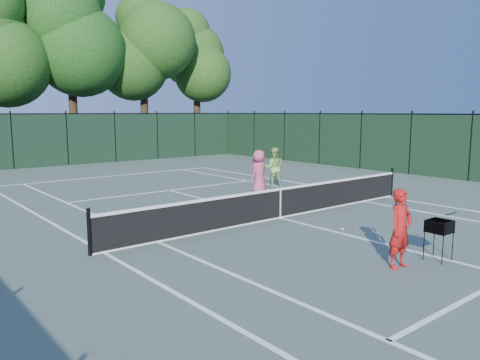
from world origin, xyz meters
TOP-DOWN VIEW (x-y plane):
  - ground at (0.00, 0.00)m, footprint 90.00×90.00m
  - sideline_doubles_left at (-5.49, 0.00)m, footprint 0.10×23.77m
  - sideline_doubles_right at (5.49, 0.00)m, footprint 0.10×23.77m
  - sideline_singles_left at (-4.12, 0.00)m, footprint 0.10×23.77m
  - sideline_singles_right at (4.12, 0.00)m, footprint 0.10×23.77m
  - baseline_far at (0.00, 11.88)m, footprint 10.97×0.10m
  - service_line_far at (0.00, 6.40)m, footprint 8.23×0.10m
  - center_service_line at (0.00, 0.00)m, footprint 0.10×12.80m
  - tennis_net at (0.00, 0.00)m, footprint 11.69×0.09m
  - fence_far at (0.00, 18.00)m, footprint 24.00×0.05m
  - fence_right at (12.00, 0.00)m, footprint 0.05×36.00m
  - tree_3 at (2.00, 22.30)m, footprint 7.00×7.00m
  - tree_4 at (7.00, 21.60)m, footprint 6.20×6.20m
  - tree_5 at (12.00, 22.10)m, footprint 5.80×5.80m
  - coach at (-1.23, -4.75)m, footprint 0.92×0.59m
  - player_pink at (2.11, 3.32)m, footprint 0.96×0.77m
  - player_green at (3.71, 4.22)m, footprint 1.03×0.99m
  - ball_hopper at (-0.18, -5.01)m, footprint 0.48×0.48m
  - loose_ball_midcourt at (0.28, -2.10)m, footprint 0.07×0.07m

SIDE VIEW (x-z plane):
  - ground at x=0.00m, z-range 0.00..0.00m
  - sideline_doubles_left at x=-5.49m, z-range 0.00..0.01m
  - sideline_doubles_right at x=5.49m, z-range 0.00..0.01m
  - sideline_singles_left at x=-4.12m, z-range 0.00..0.01m
  - sideline_singles_right at x=4.12m, z-range 0.00..0.01m
  - baseline_far at x=0.00m, z-range 0.00..0.01m
  - service_line_far at x=0.00m, z-range 0.00..0.01m
  - center_service_line at x=0.00m, z-range 0.00..0.01m
  - loose_ball_midcourt at x=0.28m, z-range 0.00..0.07m
  - tennis_net at x=0.00m, z-range -0.05..1.01m
  - ball_hopper at x=-0.18m, z-range 0.30..1.17m
  - coach at x=-1.23m, z-range 0.00..1.62m
  - player_green at x=3.71m, z-range 0.00..1.68m
  - player_pink at x=2.11m, z-range 0.00..1.72m
  - fence_far at x=0.00m, z-range 0.00..3.00m
  - fence_right at x=12.00m, z-range 0.00..3.00m
  - tree_5 at x=12.00m, z-range 1.59..13.82m
  - tree_4 at x=7.00m, z-range 1.66..14.63m
  - tree_3 at x=2.00m, z-range 1.78..16.23m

